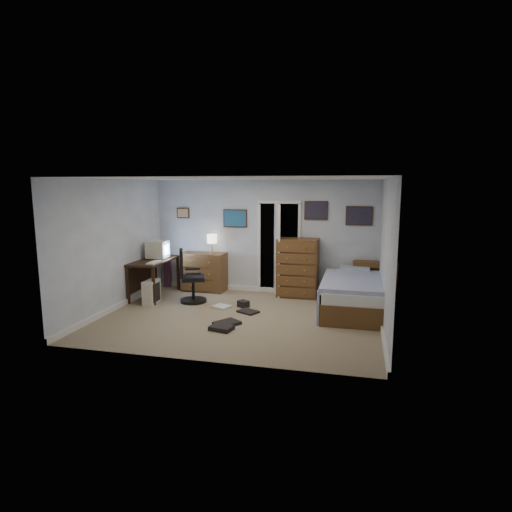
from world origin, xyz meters
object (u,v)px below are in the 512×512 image
Objects in this scene: tall_dresser at (298,268)px; office_chair at (190,282)px; computer_desk at (150,268)px; bed at (353,294)px; low_dresser at (204,272)px.

office_chair is at bearing -153.61° from tall_dresser.
tall_dresser reaches higher than computer_desk.
office_chair is 3.26m from bed.
bed is (3.26, 0.13, -0.09)m from office_chair.
tall_dresser is at bearing 144.49° from bed.
office_chair is at bearing -83.29° from low_dresser.
computer_desk is at bearing 178.57° from bed.
low_dresser is (0.96, 0.74, -0.18)m from computer_desk.
low_dresser is at bearing 165.58° from bed.
office_chair is at bearing -177.34° from bed.
low_dresser is 0.78× the size of tall_dresser.
tall_dresser is (2.15, -0.02, 0.20)m from low_dresser.
computer_desk is at bearing -139.09° from low_dresser.
computer_desk is at bearing -165.82° from tall_dresser.
office_chair is 0.87× the size of tall_dresser.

